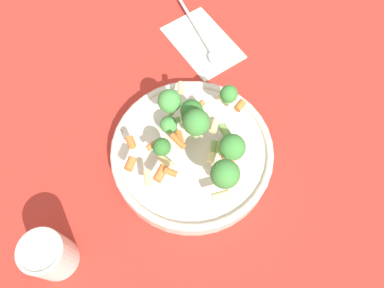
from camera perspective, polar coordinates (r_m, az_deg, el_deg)
ground_plane at (r=0.68m, az=0.00°, el=-1.99°), size 3.00×3.00×0.00m
bowl at (r=0.67m, az=0.00°, el=-1.28°), size 0.29×0.29×0.04m
pasta_salad at (r=0.60m, az=1.34°, el=1.67°), size 0.20×0.24×0.10m
cup at (r=0.63m, az=-20.97°, el=-15.51°), size 0.07×0.07×0.09m
napkin at (r=0.82m, az=1.62°, el=15.24°), size 0.19×0.15×0.01m
spoon at (r=0.81m, az=2.04°, el=15.29°), size 0.18×0.10×0.01m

